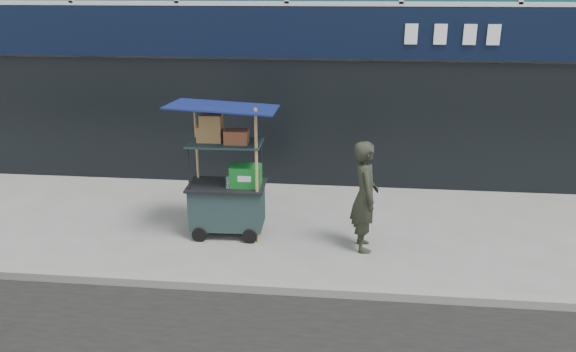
# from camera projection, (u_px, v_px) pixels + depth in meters

# --- Properties ---
(ground) EXTENTS (80.00, 80.00, 0.00)m
(ground) POSITION_uv_depth(u_px,v_px,m) (255.00, 283.00, 7.38)
(ground) COLOR slate
(ground) RESTS_ON ground
(curb) EXTENTS (80.00, 0.18, 0.12)m
(curb) POSITION_uv_depth(u_px,v_px,m) (252.00, 286.00, 7.17)
(curb) COLOR gray
(curb) RESTS_ON ground
(vendor_cart) EXTENTS (1.60, 1.15, 2.11)m
(vendor_cart) POSITION_uv_depth(u_px,v_px,m) (228.00, 189.00, 8.62)
(vendor_cart) COLOR #1C2E30
(vendor_cart) RESTS_ON ground
(vendor_man) EXTENTS (0.47, 0.65, 1.64)m
(vendor_man) POSITION_uv_depth(u_px,v_px,m) (365.00, 196.00, 8.10)
(vendor_man) COLOR #26291E
(vendor_man) RESTS_ON ground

